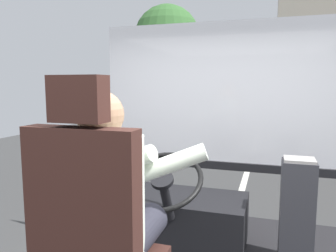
{
  "coord_description": "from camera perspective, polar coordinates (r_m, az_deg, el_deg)",
  "views": [
    {
      "loc": [
        0.46,
        -1.64,
        1.96
      ],
      "look_at": [
        -0.5,
        1.37,
        1.56
      ],
      "focal_mm": 34.63,
      "sensor_mm": 36.0,
      "label": 1
    }
  ],
  "objects": [
    {
      "name": "windshield_panel",
      "position": [
        3.31,
        9.6,
        2.25
      ],
      "size": [
        2.5,
        0.08,
        1.48
      ],
      "color": "silver"
    },
    {
      "name": "bus_driver",
      "position": [
        1.56,
        -10.51,
        -12.83
      ],
      "size": [
        0.85,
        0.58,
        0.8
      ],
      "color": "#282833",
      "rests_on": "driver_seat"
    },
    {
      "name": "ground",
      "position": [
        10.64,
        14.91,
        -3.74
      ],
      "size": [
        18.0,
        44.0,
        0.06
      ],
      "color": "#383838"
    },
    {
      "name": "street_tree",
      "position": [
        13.69,
        -0.17,
        15.09
      ],
      "size": [
        2.67,
        2.67,
        5.18
      ],
      "color": "#4C3828",
      "rests_on": "ground"
    },
    {
      "name": "fare_box",
      "position": [
        2.64,
        21.72,
        -13.87
      ],
      "size": [
        0.24,
        0.21,
        0.8
      ],
      "color": "#333338",
      "rests_on": "bus_floor"
    },
    {
      "name": "steering_console",
      "position": [
        2.84,
        2.01,
        -15.63
      ],
      "size": [
        1.1,
        1.02,
        0.83
      ],
      "color": "black",
      "rests_on": "bus_floor"
    }
  ]
}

